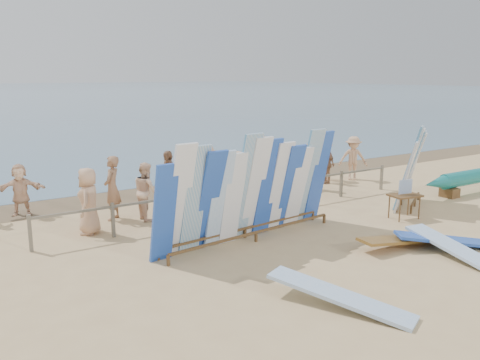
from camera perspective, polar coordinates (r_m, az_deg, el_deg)
ground at (r=12.93m, az=7.82°, el=-6.78°), size 160.00×160.00×0.00m
wet_sand_strip at (r=18.75m, az=-6.76°, el=-0.91°), size 40.00×2.60×0.01m
fence at (r=15.05m, az=0.38°, el=-1.51°), size 12.08×0.08×0.90m
main_surfboard_rack at (r=12.57m, az=1.22°, el=-1.41°), size 5.52×1.26×2.74m
side_surfboard_rack at (r=16.74m, az=18.56°, el=1.08°), size 2.22×1.66×2.59m
outrigger_canoe at (r=19.89m, az=25.19°, el=0.34°), size 5.87×0.57×0.83m
vendor_table at (r=15.37m, az=17.96°, el=-2.77°), size 0.95×0.74×1.15m
flat_board_b at (r=12.68m, az=23.05°, el=-8.03°), size 0.91×2.74×0.41m
flat_board_a at (r=9.54m, az=11.08°, el=-13.85°), size 1.64×2.67×0.43m
flat_board_c at (r=13.09m, az=18.15°, el=-7.04°), size 2.74×0.86×0.34m
flat_board_d at (r=13.32m, az=22.63°, el=-7.05°), size 2.60×1.85×0.38m
beach_chair_left at (r=15.63m, az=-0.30°, el=-2.48°), size 0.74×0.75×0.83m
beach_chair_right at (r=16.76m, az=2.54°, el=-1.43°), size 0.65×0.66×0.91m
stroller at (r=16.49m, az=2.25°, el=-1.19°), size 0.72×0.84×0.98m
beachgoer_8 at (r=18.37m, az=7.83°, el=1.45°), size 0.82×0.87×1.67m
beachgoer_6 at (r=16.75m, az=-0.18°, el=0.50°), size 0.81×0.41×1.63m
beachgoer_2 at (r=14.73m, az=-10.49°, el=-1.22°), size 0.41×0.82×1.66m
beachgoer_1 at (r=14.86m, az=-14.15°, el=-0.89°), size 0.71×0.76×1.85m
beachgoer_7 at (r=18.84m, az=2.86°, el=2.11°), size 0.76×0.73×1.86m
beachgoer_4 at (r=16.08m, az=-8.03°, el=0.17°), size 0.46×1.04×1.77m
beachgoer_5 at (r=18.42m, az=-6.10°, el=1.39°), size 1.50×1.17×1.58m
beachgoer_10 at (r=19.63m, az=9.70°, el=1.85°), size 0.51×0.94×1.53m
beachgoer_11 at (r=16.25m, az=-23.46°, el=-1.01°), size 1.50×0.83×1.54m
beachgoer_extra_0 at (r=20.50m, az=12.59°, el=2.42°), size 1.14×1.07×1.72m
beachgoer_3 at (r=17.48m, az=-3.77°, el=1.15°), size 1.21×0.73×1.75m
beachgoer_0 at (r=13.74m, az=-16.65°, el=-2.27°), size 0.76×0.95×1.75m
beachgoer_9 at (r=20.18m, az=9.49°, el=2.24°), size 0.81×1.12×1.61m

